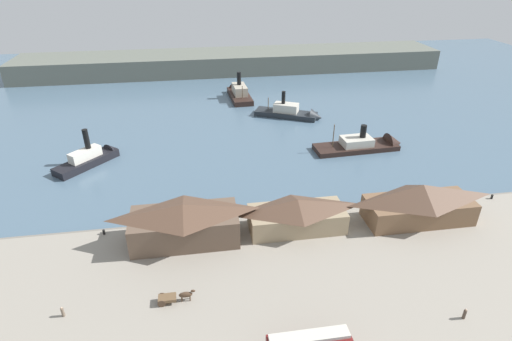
% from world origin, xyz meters
% --- Properties ---
extents(ground_plane, '(320.00, 320.00, 0.00)m').
position_xyz_m(ground_plane, '(0.00, 0.00, 0.00)').
color(ground_plane, slate).
extents(quay_promenade, '(110.00, 36.00, 1.20)m').
position_xyz_m(quay_promenade, '(0.00, -22.00, 0.60)').
color(quay_promenade, gray).
rests_on(quay_promenade, ground).
extents(seawall_edge, '(110.00, 0.80, 1.00)m').
position_xyz_m(seawall_edge, '(0.00, -3.60, 0.50)').
color(seawall_edge, slate).
rests_on(seawall_edge, ground).
extents(ferry_shed_west_terminal, '(18.89, 8.94, 7.39)m').
position_xyz_m(ferry_shed_west_terminal, '(-21.21, -9.08, 4.95)').
color(ferry_shed_west_terminal, brown).
rests_on(ferry_shed_west_terminal, quay_promenade).
extents(ferry_shed_central_terminal, '(17.74, 7.48, 6.22)m').
position_xyz_m(ferry_shed_central_terminal, '(-1.01, -8.89, 4.36)').
color(ferry_shed_central_terminal, '#998466').
rests_on(ferry_shed_central_terminal, quay_promenade).
extents(ferry_shed_customs_shed, '(20.35, 8.01, 7.70)m').
position_xyz_m(ferry_shed_customs_shed, '(22.35, -9.77, 5.11)').
color(ferry_shed_customs_shed, brown).
rests_on(ferry_shed_customs_shed, quay_promenade).
extents(horse_cart, '(5.50, 1.65, 1.87)m').
position_xyz_m(horse_cart, '(-22.95, -23.57, 2.13)').
color(horse_cart, brown).
rests_on(horse_cart, quay_promenade).
extents(pedestrian_standing_center, '(0.44, 0.44, 1.78)m').
position_xyz_m(pedestrian_standing_center, '(17.06, -32.98, 2.01)').
color(pedestrian_standing_center, '#4C3D33').
rests_on(pedestrian_standing_center, quay_promenade).
extents(pedestrian_near_cart, '(0.42, 0.42, 1.70)m').
position_xyz_m(pedestrian_near_cart, '(-38.36, -23.86, 1.98)').
color(pedestrian_near_cart, '#6B5B4C').
rests_on(pedestrian_near_cart, quay_promenade).
extents(mooring_post_center_east, '(0.44, 0.44, 0.90)m').
position_xyz_m(mooring_post_center_east, '(41.55, -5.23, 1.65)').
color(mooring_post_center_east, black).
rests_on(mooring_post_center_east, quay_promenade).
extents(mooring_post_west, '(0.44, 0.44, 0.90)m').
position_xyz_m(mooring_post_west, '(-35.93, -5.18, 1.65)').
color(mooring_post_west, black).
rests_on(mooring_post_west, quay_promenade).
extents(ferry_moored_west, '(7.56, 19.97, 11.39)m').
position_xyz_m(ferry_moored_west, '(-1.99, 73.25, 1.65)').
color(ferry_moored_west, black).
rests_on(ferry_moored_west, ground).
extents(ferry_outer_harbor, '(24.52, 7.91, 10.04)m').
position_xyz_m(ferry_outer_harbor, '(27.14, 24.33, 1.10)').
color(ferry_outer_harbor, black).
rests_on(ferry_outer_harbor, ground).
extents(ferry_departing_north, '(21.44, 14.13, 9.88)m').
position_xyz_m(ferry_departing_north, '(12.70, 49.92, 1.37)').
color(ferry_departing_north, '#23282D').
rests_on(ferry_departing_north, ground).
extents(ferry_approaching_east, '(15.15, 15.92, 10.32)m').
position_xyz_m(ferry_approaching_east, '(-43.98, 27.02, 1.54)').
color(ferry_approaching_east, black).
rests_on(ferry_approaching_east, ground).
extents(far_headland, '(180.00, 24.00, 8.00)m').
position_xyz_m(far_headland, '(0.00, 110.00, 4.00)').
color(far_headland, '#60665B').
rests_on(far_headland, ground).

